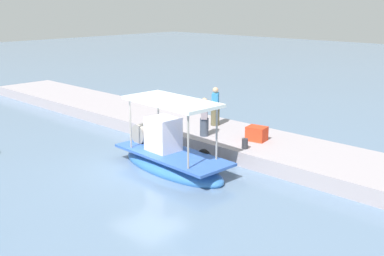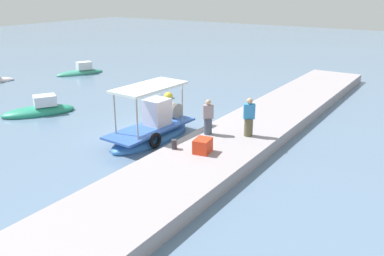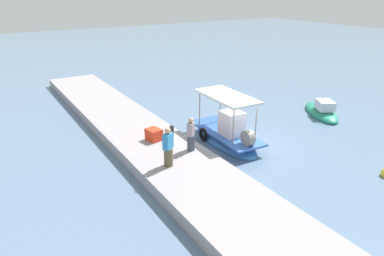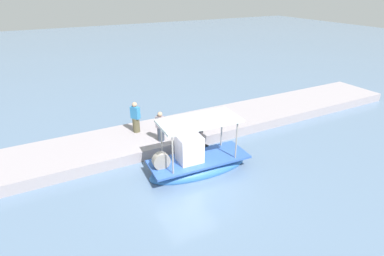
% 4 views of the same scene
% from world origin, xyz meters
% --- Properties ---
extents(ground_plane, '(120.00, 120.00, 0.00)m').
position_xyz_m(ground_plane, '(0.00, 0.00, 0.00)').
color(ground_plane, slate).
extents(dock_quay, '(36.00, 3.70, 0.58)m').
position_xyz_m(dock_quay, '(0.00, -4.19, 0.29)').
color(dock_quay, '#9E959B').
rests_on(dock_quay, ground_plane).
extents(main_fishing_boat, '(5.11, 2.07, 3.02)m').
position_xyz_m(main_fishing_boat, '(-0.80, -0.39, 0.48)').
color(main_fishing_boat, '#326EB7').
rests_on(main_fishing_boat, ground_plane).
extents(fisherman_near_bollard, '(0.51, 0.52, 1.65)m').
position_xyz_m(fisherman_near_bollard, '(-0.07, -3.08, 1.33)').
color(fisherman_near_bollard, '#3D4657').
rests_on(fisherman_near_bollard, dock_quay).
extents(fisherman_by_crate, '(0.55, 0.57, 1.78)m').
position_xyz_m(fisherman_by_crate, '(0.75, -4.74, 1.39)').
color(fisherman_by_crate, brown).
rests_on(fisherman_by_crate, dock_quay).
extents(mooring_bollard, '(0.24, 0.24, 0.40)m').
position_xyz_m(mooring_bollard, '(-2.41, -2.84, 0.78)').
color(mooring_bollard, '#2D2D33').
rests_on(mooring_bollard, dock_quay).
extents(cargo_crate, '(0.87, 0.74, 0.58)m').
position_xyz_m(cargo_crate, '(-2.09, -4.05, 0.87)').
color(cargo_crate, red).
rests_on(cargo_crate, dock_quay).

